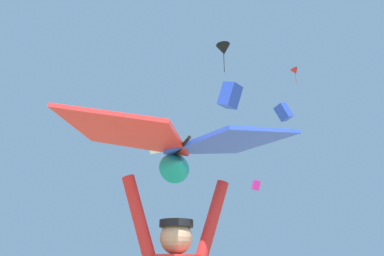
% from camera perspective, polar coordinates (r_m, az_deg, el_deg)
% --- Properties ---
extents(held_stunt_kite, '(1.76, 1.21, 0.41)m').
position_cam_1_polar(held_stunt_kite, '(2.78, -1.86, -2.45)').
color(held_stunt_kite, black).
extents(distant_kite_blue_mid_left, '(1.24, 0.95, 1.29)m').
position_cam_1_polar(distant_kite_blue_mid_left, '(23.69, 13.85, 2.38)').
color(distant_kite_blue_mid_left, blue).
extents(distant_kite_black_low_right, '(1.64, 1.61, 2.88)m').
position_cam_1_polar(distant_kite_black_low_right, '(34.13, 4.86, 11.87)').
color(distant_kite_black_low_right, black).
extents(distant_kite_white_overhead_distant, '(0.97, 0.96, 0.31)m').
position_cam_1_polar(distant_kite_white_overhead_distant, '(19.29, -5.54, -3.23)').
color(distant_kite_white_overhead_distant, white).
extents(distant_kite_blue_high_left, '(1.33, 1.25, 1.36)m').
position_cam_1_polar(distant_kite_blue_high_left, '(18.21, 5.84, 4.97)').
color(distant_kite_blue_high_left, blue).
extents(distant_kite_magenta_high_right, '(0.89, 0.74, 1.00)m').
position_cam_1_polar(distant_kite_magenta_high_right, '(34.78, 9.79, -8.65)').
color(distant_kite_magenta_high_right, '#DB2393').
extents(distant_kite_red_mid_right, '(1.10, 1.03, 1.75)m').
position_cam_1_polar(distant_kite_red_mid_right, '(37.20, 15.51, 8.37)').
color(distant_kite_red_mid_right, red).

